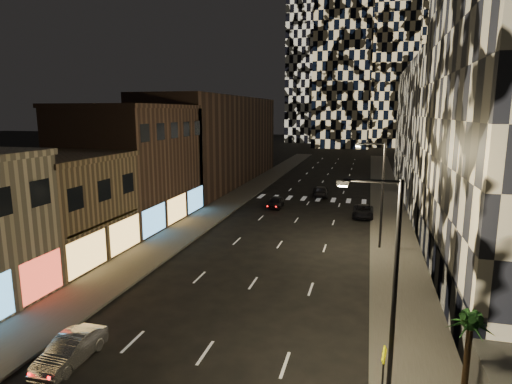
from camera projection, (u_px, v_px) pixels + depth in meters
The scene contains 17 objects.
sidewalk_left at pixel (241, 195), 60.60m from camera, with size 4.00×120.00×0.15m, color #47443F.
sidewalk_right at pixel (388, 202), 55.56m from camera, with size 4.00×120.00×0.15m, color #47443F.
curb_left at pixel (255, 195), 60.07m from camera, with size 0.20×120.00×0.15m, color #4C4C47.
curb_right at pixel (371, 201), 56.09m from camera, with size 0.20×120.00×0.15m, color #4C4C47.
retail_tan at pixel (51, 209), 34.09m from camera, with size 10.00×10.00×8.00m, color #776047.
retail_brown at pixel (133, 166), 45.59m from camera, with size 10.00×15.00×12.00m, color brown.
retail_filler_left at pixel (217, 140), 70.57m from camera, with size 10.00×40.00×14.00m, color brown.
midrise_base at pixel (436, 257), 30.49m from camera, with size 0.60×25.00×3.00m, color #383838.
midrise_filler_right at pixel (466, 132), 58.03m from camera, with size 16.00×40.00×18.00m, color #232326.
streetlight_near at pixel (389, 273), 17.00m from camera, with size 2.55×0.25×9.00m.
streetlight_far at pixel (380, 188), 36.00m from camera, with size 2.55×0.25×9.00m.
car_silver_parked at pixel (70, 350), 20.07m from camera, with size 1.42×4.07×1.34m, color #A4A5A9.
car_dark_midlane at pixel (276, 202), 52.52m from camera, with size 1.65×4.10×1.40m, color black.
car_dark_oncoming at pixel (321, 191), 59.44m from camera, with size 2.06×5.06×1.47m, color black.
car_dark_rightlane at pixel (363, 211), 47.94m from camera, with size 2.21×4.80×1.33m, color black.
ped_sign at pixel (383, 364), 16.96m from camera, with size 0.23×0.82×2.49m.
palm_tree at pixel (470, 328), 16.74m from camera, with size 1.96×1.97×3.87m.
Camera 1 is at (7.35, -6.93, 11.70)m, focal length 30.00 mm.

